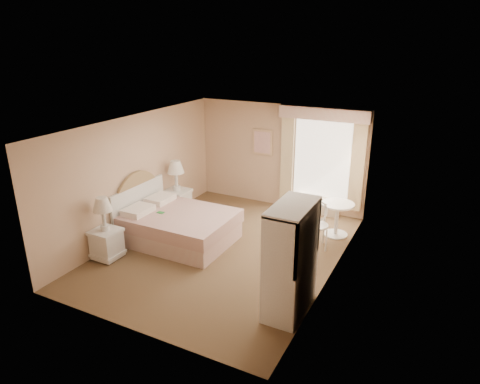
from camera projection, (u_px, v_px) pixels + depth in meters
The scene contains 9 objects.
room at pixel (225, 190), 8.01m from camera, with size 4.21×5.51×2.51m.
window at pixel (321, 159), 9.76m from camera, with size 2.05×0.22×2.51m.
framed_art at pixel (262, 142), 10.38m from camera, with size 0.52×0.04×0.62m.
bed at pixel (176, 225), 8.74m from camera, with size 2.12×1.64×1.45m.
nightstand_near at pixel (106, 236), 7.99m from camera, with size 0.50×0.50×1.21m.
nightstand_far at pixel (177, 196), 9.91m from camera, with size 0.54×0.54×1.31m.
round_table at pixel (337, 214), 8.92m from camera, with size 0.68×0.68×0.72m.
cafe_chair at pixel (317, 221), 8.44m from camera, with size 0.60×0.60×0.94m.
armoire at pixel (291, 268), 6.36m from camera, with size 0.52×1.05×1.74m.
Camera 1 is at (3.67, -6.59, 3.97)m, focal length 32.00 mm.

